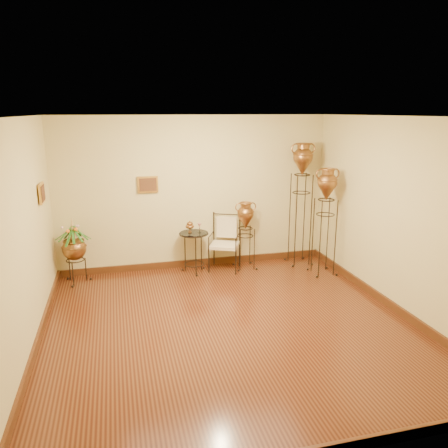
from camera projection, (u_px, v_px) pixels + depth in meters
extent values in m
plane|color=#5A2C15|center=(229.00, 325.00, 6.02)|extent=(5.00, 5.00, 0.00)
cube|color=#492511|center=(196.00, 262.00, 8.33)|extent=(5.00, 0.04, 0.12)
cube|color=#492511|center=(37.00, 344.00, 5.42)|extent=(0.04, 5.00, 0.12)
cube|color=#492511|center=(388.00, 302.00, 6.59)|extent=(0.04, 5.00, 0.12)
cube|color=gold|center=(148.00, 185.00, 7.72)|extent=(0.36, 0.03, 0.29)
cube|color=gold|center=(42.00, 193.00, 6.37)|extent=(0.03, 0.36, 0.29)
cube|color=#FFE4C0|center=(225.00, 245.00, 8.03)|extent=(0.64, 0.62, 0.06)
cube|color=#FFE4C0|center=(225.00, 230.00, 7.96)|extent=(0.36, 0.19, 0.40)
cylinder|color=black|center=(194.00, 233.00, 7.83)|extent=(0.51, 0.51, 0.02)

